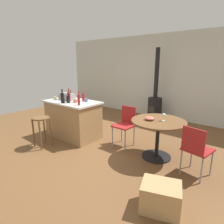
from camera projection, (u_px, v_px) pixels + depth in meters
name	position (u px, v px, depth m)	size (l,w,h in m)	color
ground_plane	(98.00, 144.00, 4.26)	(8.80, 8.80, 0.00)	brown
back_wall	(159.00, 77.00, 6.19)	(8.00, 0.10, 2.70)	beige
kitchen_island	(73.00, 119.00, 4.60)	(1.35, 0.79, 0.90)	#A37A4C
wooden_stool	(42.00, 125.00, 4.03)	(0.35, 0.35, 0.67)	brown
dining_table	(158.00, 129.00, 3.53)	(1.02, 1.02, 0.75)	black
folding_chair_near	(196.00, 148.00, 2.92)	(0.47, 0.47, 0.86)	maroon
folding_chair_far	(125.00, 123.00, 4.09)	(0.41, 0.41, 0.87)	maroon
wood_stove	(155.00, 104.00, 5.91)	(0.44, 0.45, 2.24)	black
toolbox	(67.00, 97.00, 4.63)	(0.40, 0.23, 0.17)	gray
bottle_0	(83.00, 97.00, 4.46)	(0.06, 0.06, 0.24)	maroon
bottle_1	(79.00, 100.00, 4.03)	(0.06, 0.06, 0.31)	maroon
bottle_2	(68.00, 99.00, 4.27)	(0.08, 0.08, 0.21)	black
bottle_3	(71.00, 95.00, 4.89)	(0.07, 0.07, 0.21)	#603314
bottle_4	(62.00, 98.00, 4.25)	(0.08, 0.08, 0.32)	black
bottle_5	(69.00, 97.00, 4.37)	(0.07, 0.07, 0.31)	maroon
cup_0	(86.00, 100.00, 4.39)	(0.11, 0.07, 0.09)	#4C7099
cup_1	(75.00, 101.00, 4.30)	(0.12, 0.09, 0.08)	#DB6651
cup_2	(55.00, 98.00, 4.64)	(0.11, 0.07, 0.08)	tan
wine_glass	(164.00, 115.00, 3.44)	(0.07, 0.07, 0.14)	silver
serving_bowl	(150.00, 118.00, 3.50)	(0.18, 0.18, 0.07)	#DB6651
cardboard_box	(161.00, 197.00, 2.32)	(0.47, 0.37, 0.36)	tan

